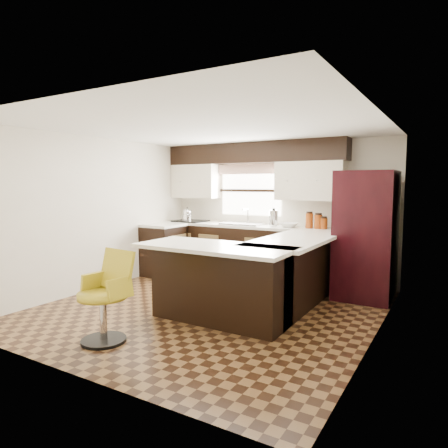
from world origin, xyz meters
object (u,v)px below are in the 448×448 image
Objects in this scene: peninsula_return at (220,285)px; bar_chair at (103,297)px; peninsula_long at (290,274)px; refrigerator at (366,236)px.

peninsula_return is 1.71× the size of bar_chair.
peninsula_long is at bearing 66.84° from bar_chair.
refrigerator reaches higher than peninsula_long.
bar_chair reaches higher than peninsula_return.
bar_chair reaches higher than peninsula_long.
peninsula_long is 2.02× the size of bar_chair.
peninsula_return is 2.35m from refrigerator.
peninsula_long is at bearing -130.38° from refrigerator.
peninsula_return is at bearing 65.56° from bar_chair.
peninsula_return is 0.89× the size of refrigerator.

